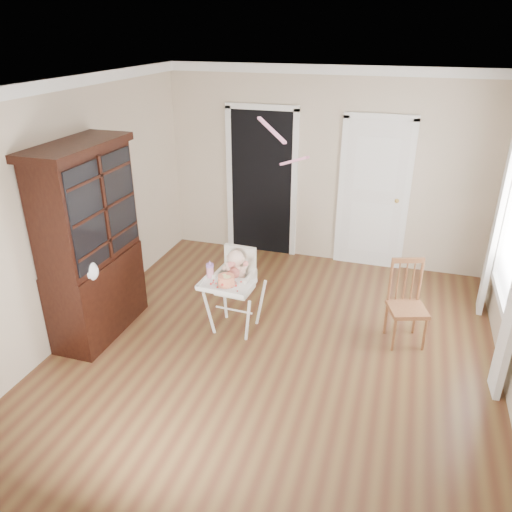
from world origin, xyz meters
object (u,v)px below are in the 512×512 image
(cake, at_px, (226,280))
(china_cabinet, at_px, (91,244))
(sippy_cup, at_px, (210,270))
(high_chair, at_px, (235,281))
(dining_chair, at_px, (407,306))

(cake, height_order, china_cabinet, china_cabinet)
(cake, height_order, sippy_cup, sippy_cup)
(high_chair, distance_m, cake, 0.26)
(cake, xyz_separation_m, sippy_cup, (-0.23, 0.11, 0.03))
(high_chair, xyz_separation_m, sippy_cup, (-0.24, -0.12, 0.16))
(cake, xyz_separation_m, china_cabinet, (-1.43, -0.24, 0.33))
(sippy_cup, relative_size, china_cabinet, 0.09)
(china_cabinet, relative_size, dining_chair, 2.29)
(cake, relative_size, sippy_cup, 1.13)
(sippy_cup, xyz_separation_m, dining_chair, (2.07, 0.45, -0.33))
(high_chair, height_order, dining_chair, high_chair)
(high_chair, distance_m, dining_chair, 1.87)
(high_chair, relative_size, china_cabinet, 0.46)
(cake, distance_m, sippy_cup, 0.25)
(cake, height_order, dining_chair, dining_chair)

